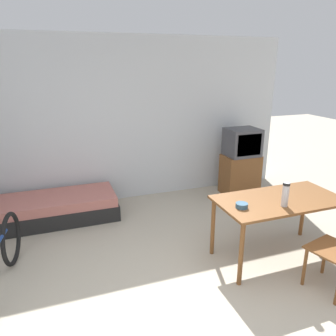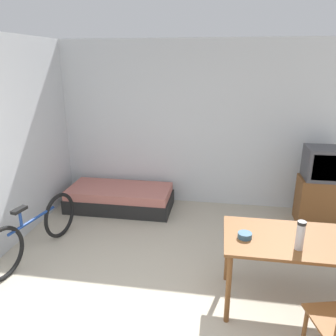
# 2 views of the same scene
# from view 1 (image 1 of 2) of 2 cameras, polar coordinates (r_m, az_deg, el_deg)

# --- Properties ---
(ground_plane) EXTENTS (20.00, 20.00, 0.00)m
(ground_plane) POSITION_cam_1_polar(r_m,az_deg,el_deg) (3.29, 8.76, -25.99)
(ground_plane) COLOR #B2A893
(wall_back) EXTENTS (5.60, 0.06, 2.70)m
(wall_back) POSITION_cam_1_polar(r_m,az_deg,el_deg) (5.51, -6.87, 8.17)
(wall_back) COLOR silver
(wall_back) RESTS_ON ground_plane
(daybed) EXTENTS (1.72, 0.78, 0.37)m
(daybed) POSITION_cam_1_polar(r_m,az_deg,el_deg) (5.23, -18.49, -6.60)
(daybed) COLOR black
(daybed) RESTS_ON ground_plane
(tv) EXTENTS (0.64, 0.46, 1.18)m
(tv) POSITION_cam_1_polar(r_m,az_deg,el_deg) (5.96, 12.56, 1.06)
(tv) COLOR brown
(tv) RESTS_ON ground_plane
(dining_table) EXTENTS (1.48, 0.76, 0.77)m
(dining_table) POSITION_cam_1_polar(r_m,az_deg,el_deg) (4.05, 18.75, -6.19)
(dining_table) COLOR brown
(dining_table) RESTS_ON ground_plane
(thermos_flask) EXTENTS (0.08, 0.08, 0.27)m
(thermos_flask) POSITION_cam_1_polar(r_m,az_deg,el_deg) (3.79, 19.78, -4.17)
(thermos_flask) COLOR #B7B7BC
(thermos_flask) RESTS_ON dining_table
(mate_bowl) EXTENTS (0.13, 0.13, 0.05)m
(mate_bowl) POSITION_cam_1_polar(r_m,az_deg,el_deg) (3.66, 12.72, -6.38)
(mate_bowl) COLOR #335670
(mate_bowl) RESTS_ON dining_table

